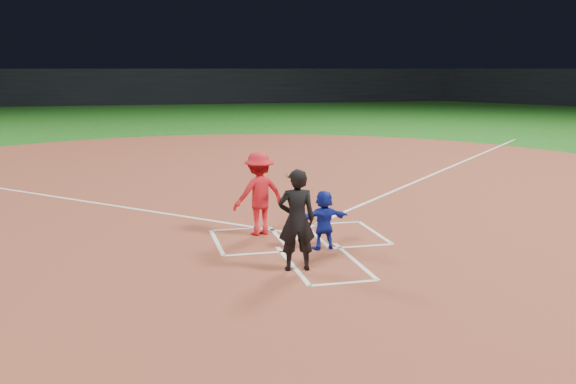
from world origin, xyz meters
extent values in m
plane|color=#165515|center=(0.00, 0.00, 0.00)|extent=(120.00, 120.00, 0.00)
cylinder|color=brown|center=(0.00, 6.00, 0.01)|extent=(28.00, 28.00, 0.01)
cube|color=black|center=(0.00, 48.00, 1.60)|extent=(80.00, 1.20, 3.20)
cylinder|color=white|center=(0.00, 0.00, 0.02)|extent=(0.60, 0.60, 0.02)
imported|color=#1526AB|center=(0.25, -0.89, 0.55)|extent=(1.03, 0.41, 1.09)
imported|color=black|center=(-0.54, -1.97, 0.85)|extent=(0.65, 0.46, 1.67)
cube|color=white|center=(-0.98, 0.92, 0.01)|extent=(1.22, 0.08, 0.01)
cube|color=white|center=(-0.98, -0.92, 0.01)|extent=(1.22, 0.08, 0.01)
cube|color=white|center=(-0.37, 0.00, 0.01)|extent=(0.08, 1.83, 0.01)
cube|color=white|center=(-1.59, 0.00, 0.01)|extent=(0.08, 1.83, 0.01)
cube|color=white|center=(0.98, 0.92, 0.01)|extent=(1.22, 0.08, 0.01)
cube|color=white|center=(0.98, -0.92, 0.01)|extent=(1.22, 0.08, 0.01)
cube|color=white|center=(0.37, 0.00, 0.01)|extent=(0.08, 1.83, 0.01)
cube|color=white|center=(1.59, 0.00, 0.01)|extent=(0.08, 1.83, 0.01)
cube|color=white|center=(-0.55, -1.70, 0.01)|extent=(0.08, 2.20, 0.01)
cube|color=white|center=(0.55, -1.70, 0.01)|extent=(0.08, 2.20, 0.01)
cube|color=white|center=(0.00, -2.80, 0.01)|extent=(1.10, 0.08, 0.01)
cube|color=white|center=(7.07, 7.37, 0.01)|extent=(14.21, 14.21, 0.01)
imported|color=red|center=(-0.69, 0.41, 0.83)|extent=(1.17, 0.84, 1.64)
cylinder|color=olive|center=(-0.09, 0.26, 1.15)|extent=(0.41, 0.79, 0.28)
camera|label=1|loc=(-3.07, -11.71, 3.26)|focal=40.00mm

